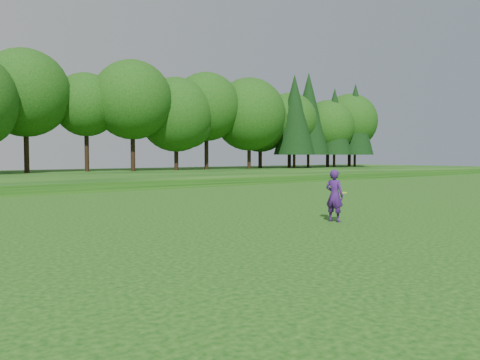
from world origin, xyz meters
TOP-DOWN VIEW (x-y plane):
  - ground at (0.00, 0.00)m, footprint 140.00×140.00m
  - berm at (0.00, 34.00)m, footprint 130.00×30.00m
  - walking_path at (0.00, 20.00)m, footprint 130.00×1.60m
  - woman at (3.74, 1.47)m, footprint 0.63×0.72m

SIDE VIEW (x-z plane):
  - ground at x=0.00m, z-range 0.00..0.00m
  - walking_path at x=0.00m, z-range 0.00..0.04m
  - berm at x=0.00m, z-range 0.00..0.60m
  - woman at x=3.74m, z-range 0.00..1.79m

